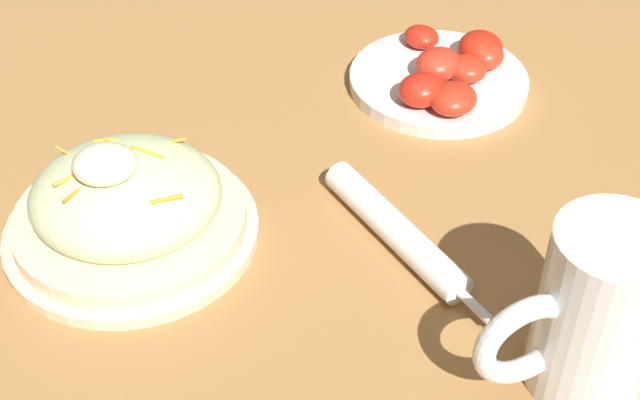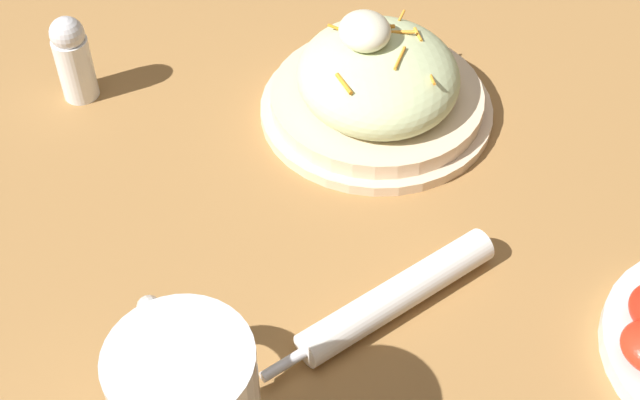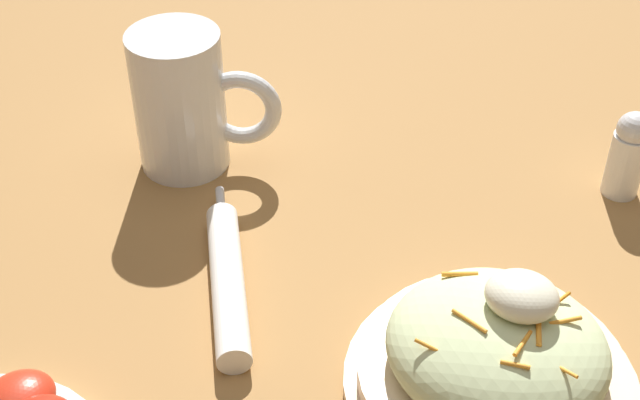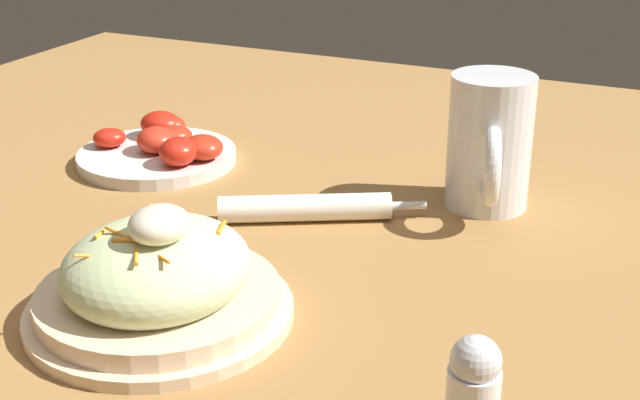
{
  "view_description": "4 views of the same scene",
  "coord_description": "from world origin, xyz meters",
  "px_view_note": "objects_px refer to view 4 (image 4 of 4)",
  "views": [
    {
      "loc": [
        -0.03,
        -0.57,
        0.53
      ],
      "look_at": [
        0.01,
        -0.02,
        0.05
      ],
      "focal_mm": 51.1,
      "sensor_mm": 36.0,
      "label": 1
    },
    {
      "loc": [
        0.47,
        -0.12,
        0.55
      ],
      "look_at": [
        0.01,
        -0.06,
        0.05
      ],
      "focal_mm": 49.75,
      "sensor_mm": 36.0,
      "label": 2
    },
    {
      "loc": [
        -0.17,
        0.45,
        0.52
      ],
      "look_at": [
        0.02,
        -0.07,
        0.07
      ],
      "focal_mm": 50.6,
      "sensor_mm": 36.0,
      "label": 3
    },
    {
      "loc": [
        -0.66,
        -0.36,
        0.36
      ],
      "look_at": [
        0.0,
        -0.06,
        0.06
      ],
      "focal_mm": 50.18,
      "sensor_mm": 36.0,
      "label": 4
    }
  ],
  "objects_px": {
    "napkin_roll": "(307,208)",
    "salad_plate": "(158,281)",
    "salt_shaker": "(473,398)",
    "tomato_plate": "(162,149)",
    "beer_mug": "(489,150)"
  },
  "relations": [
    {
      "from": "napkin_roll",
      "to": "salad_plate",
      "type": "bearing_deg",
      "value": 173.47
    },
    {
      "from": "salt_shaker",
      "to": "salad_plate",
      "type": "bearing_deg",
      "value": 76.63
    },
    {
      "from": "salad_plate",
      "to": "salt_shaker",
      "type": "xyz_separation_m",
      "value": [
        -0.06,
        -0.27,
        0.01
      ]
    },
    {
      "from": "tomato_plate",
      "to": "salt_shaker",
      "type": "distance_m",
      "value": 0.6
    },
    {
      "from": "napkin_roll",
      "to": "salt_shaker",
      "type": "xyz_separation_m",
      "value": [
        -0.29,
        -0.25,
        0.03
      ]
    },
    {
      "from": "beer_mug",
      "to": "tomato_plate",
      "type": "relative_size",
      "value": 0.73
    },
    {
      "from": "napkin_roll",
      "to": "salt_shaker",
      "type": "distance_m",
      "value": 0.38
    },
    {
      "from": "napkin_roll",
      "to": "salt_shaker",
      "type": "relative_size",
      "value": 2.22
    },
    {
      "from": "salad_plate",
      "to": "napkin_roll",
      "type": "height_order",
      "value": "salad_plate"
    },
    {
      "from": "napkin_roll",
      "to": "tomato_plate",
      "type": "bearing_deg",
      "value": 69.97
    },
    {
      "from": "tomato_plate",
      "to": "napkin_roll",
      "type": "bearing_deg",
      "value": -110.03
    },
    {
      "from": "napkin_roll",
      "to": "salt_shaker",
      "type": "height_order",
      "value": "salt_shaker"
    },
    {
      "from": "salad_plate",
      "to": "salt_shaker",
      "type": "relative_size",
      "value": 2.49
    },
    {
      "from": "salad_plate",
      "to": "beer_mug",
      "type": "relative_size",
      "value": 1.56
    },
    {
      "from": "beer_mug",
      "to": "salt_shaker",
      "type": "height_order",
      "value": "beer_mug"
    }
  ]
}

